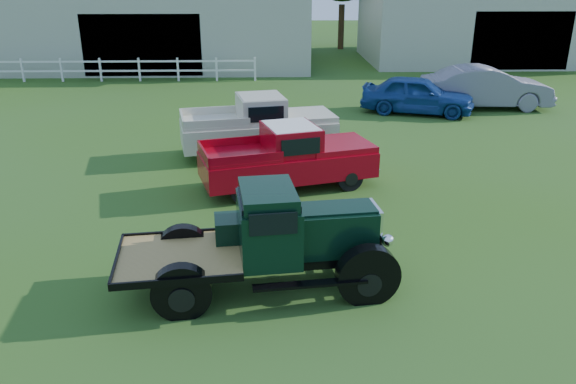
{
  "coord_description": "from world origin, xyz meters",
  "views": [
    {
      "loc": [
        -0.1,
        -9.62,
        5.29
      ],
      "look_at": [
        0.2,
        1.2,
        1.05
      ],
      "focal_mm": 35.0,
      "sensor_mm": 36.0,
      "label": 1
    }
  ],
  "objects_px": {
    "red_pickup": "(288,156)",
    "white_pickup": "(258,126)",
    "misc_car_blue": "(417,95)",
    "misc_car_grey": "(486,87)",
    "vintage_flatbed": "(263,239)"
  },
  "relations": [
    {
      "from": "misc_car_blue",
      "to": "misc_car_grey",
      "type": "xyz_separation_m",
      "value": [
        3.08,
        0.89,
        0.11
      ]
    },
    {
      "from": "white_pickup",
      "to": "red_pickup",
      "type": "bearing_deg",
      "value": -86.13
    },
    {
      "from": "white_pickup",
      "to": "misc_car_blue",
      "type": "bearing_deg",
      "value": 28.33
    },
    {
      "from": "red_pickup",
      "to": "misc_car_grey",
      "type": "xyz_separation_m",
      "value": [
        8.49,
        9.1,
        0.01
      ]
    },
    {
      "from": "red_pickup",
      "to": "white_pickup",
      "type": "distance_m",
      "value": 3.08
    },
    {
      "from": "vintage_flatbed",
      "to": "misc_car_blue",
      "type": "distance_m",
      "value": 14.54
    },
    {
      "from": "vintage_flatbed",
      "to": "misc_car_blue",
      "type": "relative_size",
      "value": 1.09
    },
    {
      "from": "white_pickup",
      "to": "misc_car_grey",
      "type": "height_order",
      "value": "white_pickup"
    },
    {
      "from": "misc_car_blue",
      "to": "misc_car_grey",
      "type": "height_order",
      "value": "misc_car_grey"
    },
    {
      "from": "red_pickup",
      "to": "misc_car_grey",
      "type": "distance_m",
      "value": 12.45
    },
    {
      "from": "misc_car_blue",
      "to": "vintage_flatbed",
      "type": "bearing_deg",
      "value": 174.06
    },
    {
      "from": "red_pickup",
      "to": "misc_car_grey",
      "type": "height_order",
      "value": "misc_car_grey"
    },
    {
      "from": "white_pickup",
      "to": "misc_car_grey",
      "type": "relative_size",
      "value": 0.94
    },
    {
      "from": "vintage_flatbed",
      "to": "white_pickup",
      "type": "xyz_separation_m",
      "value": [
        -0.26,
        8.0,
        -0.05
      ]
    },
    {
      "from": "white_pickup",
      "to": "misc_car_blue",
      "type": "height_order",
      "value": "white_pickup"
    }
  ]
}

